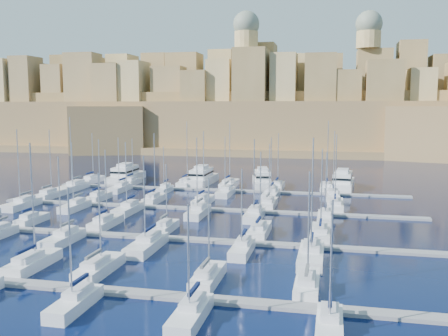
% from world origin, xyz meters
% --- Properties ---
extents(ground, '(600.00, 600.00, 0.00)m').
position_xyz_m(ground, '(0.00, 0.00, 0.00)').
color(ground, black).
rests_on(ground, ground).
extents(pontoon_near, '(84.00, 2.00, 0.40)m').
position_xyz_m(pontoon_near, '(0.00, -34.00, 0.20)').
color(pontoon_near, slate).
rests_on(pontoon_near, ground).
extents(pontoon_mid_near, '(84.00, 2.00, 0.40)m').
position_xyz_m(pontoon_mid_near, '(0.00, -12.00, 0.20)').
color(pontoon_mid_near, slate).
rests_on(pontoon_mid_near, ground).
extents(pontoon_mid_far, '(84.00, 2.00, 0.40)m').
position_xyz_m(pontoon_mid_far, '(0.00, 10.00, 0.20)').
color(pontoon_mid_far, slate).
rests_on(pontoon_mid_far, ground).
extents(pontoon_far, '(84.00, 2.00, 0.40)m').
position_xyz_m(pontoon_far, '(0.00, 32.00, 0.20)').
color(pontoon_far, slate).
rests_on(pontoon_far, ground).
extents(sailboat_2, '(2.75, 9.17, 15.84)m').
position_xyz_m(sailboat_2, '(-11.05, -28.53, 0.76)').
color(sailboat_2, silver).
rests_on(sailboat_2, ground).
extents(sailboat_3, '(2.76, 9.19, 12.41)m').
position_xyz_m(sailboat_3, '(-2.18, -28.52, 0.73)').
color(sailboat_3, silver).
rests_on(sailboat_3, ground).
extents(sailboat_4, '(2.54, 8.48, 12.30)m').
position_xyz_m(sailboat_4, '(11.36, -28.87, 0.72)').
color(sailboat_4, silver).
rests_on(sailboat_4, ground).
extents(sailboat_5, '(2.56, 8.54, 13.32)m').
position_xyz_m(sailboat_5, '(22.49, -28.84, 0.73)').
color(sailboat_5, silver).
rests_on(sailboat_5, ground).
extents(sailboat_9, '(2.38, 7.95, 12.64)m').
position_xyz_m(sailboat_9, '(0.40, -38.87, 0.72)').
color(sailboat_9, silver).
rests_on(sailboat_9, ground).
extents(sailboat_10, '(2.50, 8.32, 11.48)m').
position_xyz_m(sailboat_10, '(12.30, -39.05, 0.71)').
color(sailboat_10, silver).
rests_on(sailboat_10, ground).
extents(sailboat_11, '(2.32, 7.73, 12.37)m').
position_xyz_m(sailboat_11, '(24.95, -38.76, 0.72)').
color(sailboat_11, silver).
rests_on(sailboat_11, ground).
extents(sailboat_13, '(2.24, 7.48, 11.37)m').
position_xyz_m(sailboat_13, '(-25.14, -7.36, 0.71)').
color(sailboat_13, silver).
rests_on(sailboat_13, ground).
extents(sailboat_14, '(2.64, 8.80, 13.14)m').
position_xyz_m(sailboat_14, '(-11.83, -6.71, 0.73)').
color(sailboat_14, silver).
rests_on(sailboat_14, ground).
extents(sailboat_15, '(2.20, 7.32, 11.12)m').
position_xyz_m(sailboat_15, '(-1.02, -7.44, 0.70)').
color(sailboat_15, silver).
rests_on(sailboat_15, ground).
extents(sailboat_16, '(2.75, 9.15, 13.30)m').
position_xyz_m(sailboat_16, '(13.98, -6.54, 0.74)').
color(sailboat_16, silver).
rests_on(sailboat_16, ground).
extents(sailboat_17, '(2.91, 9.69, 13.92)m').
position_xyz_m(sailboat_17, '(23.29, -6.27, 0.75)').
color(sailboat_17, silver).
rests_on(sailboat_17, ground).
extents(sailboat_20, '(2.71, 9.02, 13.15)m').
position_xyz_m(sailboat_20, '(-13.34, -17.40, 0.74)').
color(sailboat_20, silver).
rests_on(sailboat_20, ground).
extents(sailboat_21, '(3.04, 10.13, 13.63)m').
position_xyz_m(sailboat_21, '(-0.20, -17.94, 0.75)').
color(sailboat_21, silver).
rests_on(sailboat_21, ground).
extents(sailboat_22, '(2.45, 8.17, 12.04)m').
position_xyz_m(sailboat_22, '(13.15, -16.98, 0.72)').
color(sailboat_22, silver).
rests_on(sailboat_22, ground).
extents(sailboat_23, '(3.14, 10.46, 16.31)m').
position_xyz_m(sailboat_23, '(22.42, -18.10, 0.77)').
color(sailboat_23, silver).
rests_on(sailboat_23, ground).
extents(sailboat_24, '(2.64, 8.82, 15.21)m').
position_xyz_m(sailboat_24, '(-35.52, 15.30, 0.75)').
color(sailboat_24, silver).
rests_on(sailboat_24, ground).
extents(sailboat_25, '(2.40, 8.02, 13.33)m').
position_xyz_m(sailboat_25, '(-23.74, 14.90, 0.73)').
color(sailboat_25, silver).
rests_on(sailboat_25, ground).
extents(sailboat_26, '(2.56, 8.53, 14.69)m').
position_xyz_m(sailboat_26, '(-11.40, 15.16, 0.75)').
color(sailboat_26, silver).
rests_on(sailboat_26, ground).
extents(sailboat_27, '(2.75, 9.16, 15.27)m').
position_xyz_m(sailboat_27, '(-0.91, 15.46, 0.76)').
color(sailboat_27, silver).
rests_on(sailboat_27, ground).
extents(sailboat_28, '(2.66, 8.88, 12.90)m').
position_xyz_m(sailboat_28, '(12.61, 15.33, 0.73)').
color(sailboat_28, silver).
rests_on(sailboat_28, ground).
extents(sailboat_29, '(3.17, 10.57, 14.87)m').
position_xyz_m(sailboat_29, '(25.45, 16.16, 0.77)').
color(sailboat_29, silver).
rests_on(sailboat_29, ground).
extents(sailboat_30, '(2.94, 9.80, 15.82)m').
position_xyz_m(sailboat_30, '(-34.88, 4.22, 0.76)').
color(sailboat_30, silver).
rests_on(sailboat_30, ground).
extents(sailboat_31, '(2.63, 8.78, 13.46)m').
position_xyz_m(sailboat_31, '(-23.71, 4.72, 0.74)').
color(sailboat_31, silver).
rests_on(sailboat_31, ground).
extents(sailboat_32, '(2.84, 9.46, 13.67)m').
position_xyz_m(sailboat_32, '(-12.57, 4.39, 0.74)').
color(sailboat_32, silver).
rests_on(sailboat_32, ground).
extents(sailboat_33, '(2.75, 9.17, 14.67)m').
position_xyz_m(sailboat_33, '(1.02, 4.53, 0.75)').
color(sailboat_33, silver).
rests_on(sailboat_33, ground).
extents(sailboat_34, '(2.77, 9.22, 14.56)m').
position_xyz_m(sailboat_34, '(11.43, 4.51, 0.75)').
color(sailboat_34, silver).
rests_on(sailboat_34, ground).
extents(sailboat_35, '(2.65, 8.83, 12.48)m').
position_xyz_m(sailboat_35, '(23.82, 4.70, 0.73)').
color(sailboat_35, silver).
rests_on(sailboat_35, ground).
extents(sailboat_36, '(2.74, 9.15, 13.34)m').
position_xyz_m(sailboat_36, '(-36.86, 37.46, 0.74)').
color(sailboat_36, silver).
rests_on(sailboat_36, ground).
extents(sailboat_37, '(2.39, 7.95, 12.09)m').
position_xyz_m(sailboat_37, '(-25.44, 36.87, 0.72)').
color(sailboat_37, silver).
rests_on(sailboat_37, ground).
extents(sailboat_38, '(2.90, 9.68, 16.47)m').
position_xyz_m(sailboat_38, '(-11.09, 37.72, 0.77)').
color(sailboat_38, silver).
rests_on(sailboat_38, ground).
extents(sailboat_39, '(3.17, 10.57, 16.33)m').
position_xyz_m(sailboat_39, '(-0.22, 38.16, 0.78)').
color(sailboat_39, silver).
rests_on(sailboat_39, ground).
extents(sailboat_40, '(2.75, 9.16, 13.84)m').
position_xyz_m(sailboat_40, '(11.90, 37.47, 0.74)').
color(sailboat_40, silver).
rests_on(sailboat_40, ground).
extents(sailboat_41, '(3.01, 10.02, 16.86)m').
position_xyz_m(sailboat_41, '(23.59, 37.89, 0.78)').
color(sailboat_41, silver).
rests_on(sailboat_41, ground).
extents(sailboat_42, '(3.23, 10.77, 17.77)m').
position_xyz_m(sailboat_42, '(-35.72, 25.74, 0.79)').
color(sailboat_42, silver).
rests_on(sailboat_42, ground).
extents(sailboat_43, '(2.69, 8.95, 13.02)m').
position_xyz_m(sailboat_43, '(-24.12, 26.64, 0.73)').
color(sailboat_43, silver).
rests_on(sailboat_43, ground).
extents(sailboat_44, '(2.16, 7.18, 11.12)m').
position_xyz_m(sailboat_44, '(-13.39, 27.50, 0.70)').
color(sailboat_44, silver).
rests_on(sailboat_44, ground).
extents(sailboat_45, '(2.79, 9.29, 13.57)m').
position_xyz_m(sailboat_45, '(1.41, 26.47, 0.74)').
color(sailboat_45, silver).
rests_on(sailboat_45, ground).
extents(sailboat_46, '(3.09, 10.29, 13.55)m').
position_xyz_m(sailboat_46, '(11.77, 25.98, 0.75)').
color(sailboat_46, silver).
rests_on(sailboat_46, ground).
extents(sailboat_47, '(2.86, 9.52, 15.14)m').
position_xyz_m(sailboat_47, '(25.08, 26.36, 0.76)').
color(sailboat_47, silver).
rests_on(sailboat_47, ground).
extents(motor_yacht_a, '(5.14, 16.53, 5.25)m').
position_xyz_m(motor_yacht_a, '(-29.12, 41.41, 1.73)').
color(motor_yacht_a, silver).
rests_on(motor_yacht_a, ground).
extents(motor_yacht_b, '(5.10, 15.91, 5.25)m').
position_xyz_m(motor_yacht_b, '(-8.00, 41.09, 1.73)').
color(motor_yacht_b, silver).
rests_on(motor_yacht_b, ground).
extents(motor_yacht_c, '(7.06, 14.63, 5.25)m').
position_xyz_m(motor_yacht_c, '(7.79, 40.26, 1.73)').
color(motor_yacht_c, silver).
rests_on(motor_yacht_c, ground).
extents(motor_yacht_d, '(6.13, 16.49, 5.25)m').
position_xyz_m(motor_yacht_d, '(27.30, 41.26, 1.73)').
color(motor_yacht_d, silver).
rests_on(motor_yacht_d, ground).
extents(fortified_city, '(460.00, 108.95, 59.52)m').
position_xyz_m(fortified_city, '(-0.19, 155.26, 14.74)').
color(fortified_city, brown).
rests_on(fortified_city, ground).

